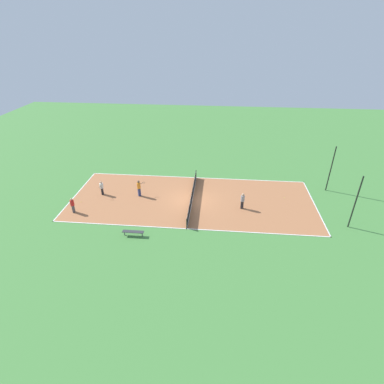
% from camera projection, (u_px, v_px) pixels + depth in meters
% --- Properties ---
extents(ground_plane, '(80.00, 80.00, 0.00)m').
position_uv_depth(ground_plane, '(192.00, 200.00, 30.35)').
color(ground_plane, '#47843D').
extents(court_surface, '(10.06, 24.41, 0.02)m').
position_uv_depth(court_surface, '(192.00, 200.00, 30.35)').
color(court_surface, '#AD6B42').
rests_on(court_surface, ground_plane).
extents(tennis_net, '(9.86, 0.10, 0.97)m').
position_uv_depth(tennis_net, '(192.00, 195.00, 30.10)').
color(tennis_net, black).
rests_on(tennis_net, court_surface).
extents(bench, '(0.36, 1.81, 0.45)m').
position_uv_depth(bench, '(133.00, 232.00, 25.01)').
color(bench, '#333338').
rests_on(bench, ground_plane).
extents(player_coach_red, '(0.50, 0.50, 1.52)m').
position_uv_depth(player_coach_red, '(72.00, 204.00, 27.90)').
color(player_coach_red, '#4C4C51').
rests_on(player_coach_red, court_surface).
extents(player_center_orange, '(0.85, 0.93, 1.78)m').
position_uv_depth(player_center_orange, '(139.00, 187.00, 30.50)').
color(player_center_orange, navy).
rests_on(player_center_orange, court_surface).
extents(player_far_white, '(0.98, 0.54, 1.51)m').
position_uv_depth(player_far_white, '(102.00, 187.00, 30.83)').
color(player_far_white, black).
rests_on(player_far_white, court_surface).
extents(player_baseline_gray, '(0.48, 0.48, 1.64)m').
position_uv_depth(player_baseline_gray, '(243.00, 200.00, 28.44)').
color(player_baseline_gray, black).
rests_on(player_baseline_gray, court_surface).
extents(tennis_ball_left_sideline, '(0.07, 0.07, 0.07)m').
position_uv_depth(tennis_ball_left_sideline, '(81.00, 202.00, 29.88)').
color(tennis_ball_left_sideline, '#CCE033').
rests_on(tennis_ball_left_sideline, court_surface).
extents(tennis_ball_far_baseline, '(0.07, 0.07, 0.07)m').
position_uv_depth(tennis_ball_far_baseline, '(284.00, 198.00, 30.57)').
color(tennis_ball_far_baseline, '#CCE033').
rests_on(tennis_ball_far_baseline, court_surface).
extents(fence_post_back_left, '(0.12, 0.12, 4.97)m').
position_uv_depth(fence_post_back_left, '(331.00, 169.00, 30.87)').
color(fence_post_back_left, black).
rests_on(fence_post_back_left, ground_plane).
extents(fence_post_back_right, '(0.12, 0.12, 4.97)m').
position_uv_depth(fence_post_back_right, '(355.00, 203.00, 25.09)').
color(fence_post_back_right, black).
rests_on(fence_post_back_right, ground_plane).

